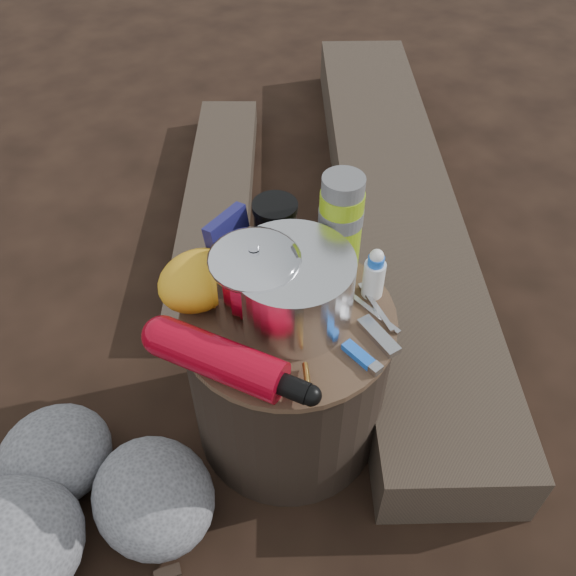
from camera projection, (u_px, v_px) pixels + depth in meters
ground at (288, 422)px, 1.50m from camera, size 60.00×60.00×0.00m
stump at (288, 375)px, 1.36m from camera, size 0.43×0.43×0.40m
log_main at (393, 204)px, 1.97m from camera, size 1.52×1.81×0.17m
log_small at (218, 202)px, 2.03m from camera, size 0.90×1.03×0.10m
foil_windscreen at (292, 288)px, 1.17m from camera, size 0.24×0.24×0.15m
camping_pot at (256, 281)px, 1.16m from camera, size 0.17×0.17×0.17m
fuel_bottle at (220, 359)px, 1.09m from camera, size 0.21×0.33×0.08m
thermos at (340, 224)px, 1.24m from camera, size 0.09×0.09×0.22m
travel_mug at (275, 230)px, 1.29m from camera, size 0.09×0.09×0.14m
stuff_sack at (198, 280)px, 1.20m from camera, size 0.17×0.14×0.11m
food_pouch at (230, 244)px, 1.26m from camera, size 0.11×0.05×0.14m
lighter at (358, 354)px, 1.14m from camera, size 0.02×0.09×0.02m
multitool at (379, 336)px, 1.17m from camera, size 0.04×0.11×0.01m
pot_grabber at (374, 312)px, 1.21m from camera, size 0.05×0.14×0.01m
squeeze_bottle at (374, 275)px, 1.22m from camera, size 0.04×0.04×0.10m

